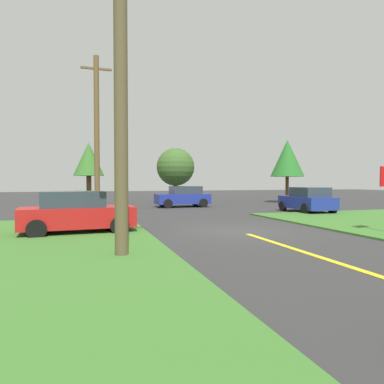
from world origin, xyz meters
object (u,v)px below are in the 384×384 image
utility_pole_near (121,98)px  oak_tree_left (89,160)px  car_on_crossroad (307,200)px  oak_tree_right (176,167)px  car_approaching_junction (183,197)px  utility_pole_mid (97,134)px  pine_tree_center (287,158)px  parked_car_near_building (77,213)px

utility_pole_near → oak_tree_left: (-0.51, 24.12, -0.18)m
car_on_crossroad → utility_pole_near: 16.45m
oak_tree_right → utility_pole_near: bearing=-107.8°
car_approaching_junction → utility_pole_mid: utility_pole_mid is taller
car_on_crossroad → pine_tree_center: 11.13m
car_on_crossroad → oak_tree_right: bearing=24.8°
parked_car_near_building → oak_tree_left: oak_tree_left is taller
car_approaching_junction → utility_pole_near: utility_pole_near is taller
car_on_crossroad → pine_tree_center: pine_tree_center is taller
parked_car_near_building → oak_tree_right: size_ratio=0.83×
oak_tree_left → utility_pole_mid: bearing=-88.4°
parked_car_near_building → utility_pole_near: utility_pole_near is taller
parked_car_near_building → oak_tree_left: 19.70m
utility_pole_mid → car_approaching_junction: bearing=34.4°
utility_pole_mid → pine_tree_center: utility_pole_mid is taller
utility_pole_mid → car_on_crossroad: bearing=-11.2°
utility_pole_mid → oak_tree_left: bearing=91.6°
oak_tree_right → car_approaching_junction: bearing=-98.7°
parked_car_near_building → pine_tree_center: 23.91m
oak_tree_left → oak_tree_right: oak_tree_left is taller
car_approaching_junction → oak_tree_right: (0.90, 5.85, 2.54)m
parked_car_near_building → oak_tree_left: size_ratio=0.77×
car_approaching_junction → oak_tree_left: oak_tree_left is taller
car_approaching_junction → oak_tree_left: 10.44m
oak_tree_left → oak_tree_right: size_ratio=1.08×
car_approaching_junction → oak_tree_right: oak_tree_right is taller
utility_pole_mid → oak_tree_left: (-0.33, 11.65, -0.86)m
pine_tree_center → utility_pole_near: bearing=-131.6°
car_on_crossroad → utility_pole_mid: (-12.88, 2.56, 4.02)m
car_approaching_junction → pine_tree_center: (10.84, 2.48, 3.34)m
parked_car_near_building → utility_pole_mid: (1.02, 7.78, 4.02)m
oak_tree_right → parked_car_near_building: bearing=-115.2°
car_on_crossroad → car_approaching_junction: bearing=43.7°
car_approaching_junction → parked_car_near_building: bearing=57.1°
pine_tree_center → parked_car_near_building: bearing=-141.3°
oak_tree_left → car_approaching_junction: bearing=-45.6°
car_approaching_junction → car_on_crossroad: same height
utility_pole_mid → pine_tree_center: 18.83m
car_on_crossroad → parked_car_near_building: 14.85m
parked_car_near_building → utility_pole_mid: utility_pole_mid is taller
utility_pole_near → utility_pole_mid: bearing=90.8°
pine_tree_center → oak_tree_right: (-9.94, 3.36, -0.80)m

